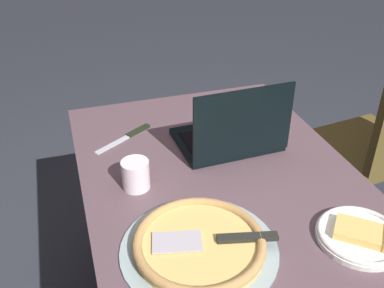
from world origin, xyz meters
TOP-DOWN VIEW (x-y plane):
  - dining_table at (0.00, 0.00)m, footprint 1.09×0.82m
  - laptop at (-0.12, 0.08)m, footprint 0.26×0.33m
  - pizza_plate at (0.38, 0.23)m, footprint 0.22×0.22m
  - pizza_tray at (0.29, -0.16)m, footprint 0.38×0.38m
  - table_knife at (-0.29, -0.22)m, footprint 0.14×0.21m
  - drink_cup at (0.00, -0.25)m, footprint 0.08×0.08m

SIDE VIEW (x-z plane):
  - dining_table at x=0.00m, z-range 0.25..0.95m
  - table_knife at x=-0.29m, z-range 0.70..0.71m
  - pizza_plate at x=0.38m, z-range 0.70..0.73m
  - pizza_tray at x=0.29m, z-range 0.70..0.74m
  - drink_cup at x=0.00m, z-range 0.70..0.79m
  - laptop at x=-0.12m, z-range 0.63..0.87m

